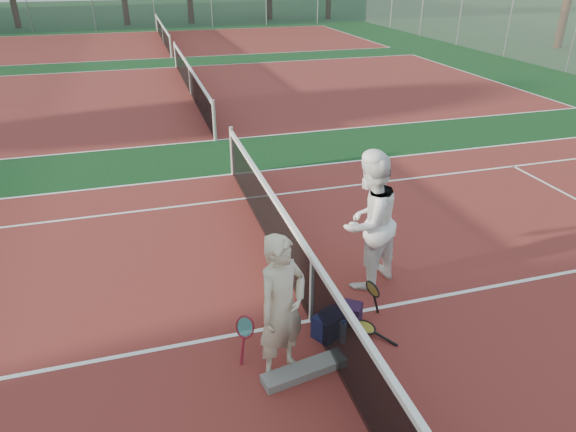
{
  "coord_description": "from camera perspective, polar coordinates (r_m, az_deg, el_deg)",
  "views": [
    {
      "loc": [
        -1.85,
        -5.21,
        4.34
      ],
      "look_at": [
        0.0,
        1.09,
        1.05
      ],
      "focal_mm": 32.0,
      "sensor_mm": 36.0,
      "label": 1
    }
  ],
  "objects": [
    {
      "name": "court_far_b",
      "position": [
        32.56,
        -13.65,
        18.23
      ],
      "size": [
        23.77,
        10.97,
        0.01
      ],
      "primitive_type": "cube",
      "color": "maroon",
      "rests_on": "ground"
    },
    {
      "name": "player_a",
      "position": [
        5.73,
        -0.67,
        -10.24
      ],
      "size": [
        0.79,
        0.7,
        1.81
      ],
      "primitive_type": "imported",
      "rotation": [
        0.0,
        0.0,
        0.5
      ],
      "color": "beige",
      "rests_on": "ground"
    },
    {
      "name": "court_main",
      "position": [
        7.03,
        2.57,
        -11.54
      ],
      "size": [
        23.77,
        10.97,
        0.01
      ],
      "primitive_type": "cube",
      "color": "maroon",
      "rests_on": "ground"
    },
    {
      "name": "net_far_a",
      "position": [
        19.19,
        -10.85,
        14.61
      ],
      "size": [
        0.1,
        10.98,
        1.02
      ],
      "primitive_type": null,
      "color": "black",
      "rests_on": "ground"
    },
    {
      "name": "net_far_b",
      "position": [
        32.49,
        -13.75,
        19.11
      ],
      "size": [
        0.1,
        10.98,
        1.02
      ],
      "primitive_type": null,
      "color": "black",
      "rests_on": "ground"
    },
    {
      "name": "water_bottle",
      "position": [
        6.63,
        6.09,
        -12.77
      ],
      "size": [
        0.09,
        0.09,
        0.3
      ],
      "primitive_type": "cylinder",
      "color": "#ABC5D9",
      "rests_on": "ground"
    },
    {
      "name": "racket_black_held",
      "position": [
        7.01,
        9.29,
        -9.13
      ],
      "size": [
        0.3,
        0.33,
        0.58
      ],
      "primitive_type": null,
      "rotation": [
        0.0,
        0.0,
        3.51
      ],
      "color": "black",
      "rests_on": "ground"
    },
    {
      "name": "fence_back",
      "position": [
        39.36,
        -14.68,
        21.66
      ],
      "size": [
        32.0,
        0.06,
        3.0
      ],
      "primitive_type": null,
      "color": "slate",
      "rests_on": "ground"
    },
    {
      "name": "ground",
      "position": [
        7.03,
        2.57,
        -11.56
      ],
      "size": [
        130.0,
        130.0,
        0.0
      ],
      "primitive_type": "plane",
      "color": "black",
      "rests_on": "ground"
    },
    {
      "name": "sports_bag_purple",
      "position": [
        6.98,
        6.68,
        -10.64
      ],
      "size": [
        0.42,
        0.4,
        0.28
      ],
      "primitive_type": "cube",
      "rotation": [
        0.0,
        0.0,
        -0.64
      ],
      "color": "black",
      "rests_on": "ground"
    },
    {
      "name": "sports_bag_navy",
      "position": [
        6.72,
        4.59,
        -11.98
      ],
      "size": [
        0.48,
        0.43,
        0.32
      ],
      "primitive_type": "cube",
      "rotation": [
        0.0,
        0.0,
        0.5
      ],
      "color": "black",
      "rests_on": "ground"
    },
    {
      "name": "player_b",
      "position": [
        7.35,
        8.97,
        -0.67
      ],
      "size": [
        1.23,
        1.14,
        2.03
      ],
      "primitive_type": "imported",
      "rotation": [
        0.0,
        0.0,
        3.64
      ],
      "color": "white",
      "rests_on": "ground"
    },
    {
      "name": "racket_spare",
      "position": [
        6.88,
        8.57,
        -12.28
      ],
      "size": [
        0.58,
        0.64,
        0.12
      ],
      "primitive_type": null,
      "rotation": [
        0.0,
        0.0,
        2.22
      ],
      "color": "black",
      "rests_on": "ground"
    },
    {
      "name": "court_far_a",
      "position": [
        19.3,
        -10.72,
        13.14
      ],
      "size": [
        23.77,
        10.97,
        0.01
      ],
      "primitive_type": "cube",
      "color": "maroon",
      "rests_on": "ground"
    },
    {
      "name": "racket_red",
      "position": [
        6.33,
        -4.75,
        -13.33
      ],
      "size": [
        0.35,
        0.34,
        0.58
      ],
      "primitive_type": null,
      "rotation": [
        0.0,
        0.0,
        0.92
      ],
      "color": "maroon",
      "rests_on": "ground"
    },
    {
      "name": "net_cover_canvas",
      "position": [
        6.24,
        1.85,
        -16.77
      ],
      "size": [
        1.06,
        0.42,
        0.11
      ],
      "primitive_type": "cube",
      "rotation": [
        0.0,
        0.0,
        0.18
      ],
      "color": "#67635D",
      "rests_on": "ground"
    },
    {
      "name": "net_main",
      "position": [
        6.73,
        2.65,
        -8.14
      ],
      "size": [
        0.1,
        10.98,
        1.02
      ],
      "primitive_type": null,
      "color": "black",
      "rests_on": "ground"
    }
  ]
}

